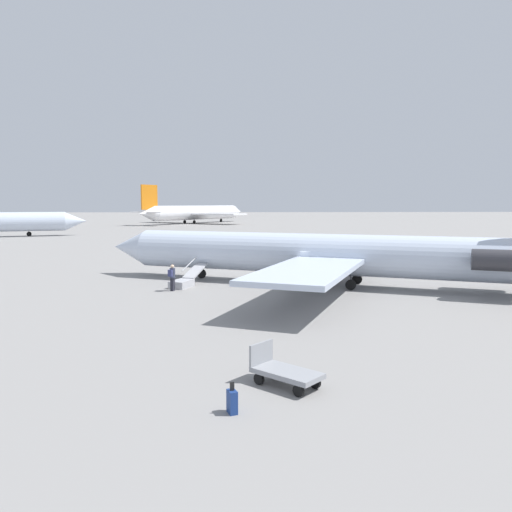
# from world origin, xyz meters

# --- Properties ---
(ground_plane) EXTENTS (600.00, 600.00, 0.00)m
(ground_plane) POSITION_xyz_m (0.00, 0.00, 0.00)
(ground_plane) COLOR gray
(airplane_main) EXTENTS (32.36, 25.46, 7.43)m
(airplane_main) POSITION_xyz_m (-0.95, 0.43, 2.22)
(airplane_main) COLOR silver
(airplane_main) RESTS_ON ground
(airplane_far_right) EXTENTS (31.81, 38.68, 10.56)m
(airplane_far_right) POSITION_xyz_m (14.89, -111.42, 3.15)
(airplane_far_right) COLOR white
(airplane_far_right) RESTS_ON ground
(boarding_stairs) EXTENTS (2.56, 4.08, 1.80)m
(boarding_stairs) POSITION_xyz_m (9.13, 0.22, 0.39)
(boarding_stairs) COLOR #B2B2B7
(boarding_stairs) RESTS_ON ground
(passenger) EXTENTS (0.46, 0.57, 1.74)m
(passenger) POSITION_xyz_m (9.79, 1.90, 1.00)
(passenger) COLOR #23232D
(passenger) RESTS_ON ground
(luggage_cart) EXTENTS (2.34, 2.32, 1.22)m
(luggage_cart) POSITION_xyz_m (4.51, 19.34, 0.46)
(luggage_cart) COLOR gray
(luggage_cart) RESTS_ON ground
(suitcase) EXTENTS (0.32, 0.41, 0.88)m
(suitcase) POSITION_xyz_m (6.16, 21.34, 0.33)
(suitcase) COLOR navy
(suitcase) RESTS_ON ground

